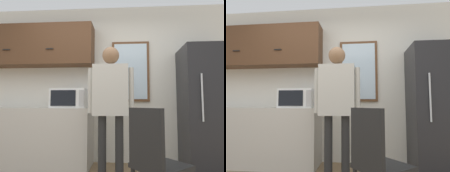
# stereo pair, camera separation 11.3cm
# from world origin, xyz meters

# --- Properties ---
(back_wall) EXTENTS (6.00, 0.06, 2.70)m
(back_wall) POSITION_xyz_m (0.00, 1.83, 1.35)
(back_wall) COLOR silver
(back_wall) RESTS_ON ground_plane
(counter) EXTENTS (2.07, 0.59, 0.92)m
(counter) POSITION_xyz_m (-1.17, 1.50, 0.46)
(counter) COLOR #BCB7AD
(counter) RESTS_ON ground_plane
(upper_cabinets) EXTENTS (2.07, 0.38, 0.69)m
(upper_cabinets) POSITION_xyz_m (-1.17, 1.62, 1.97)
(upper_cabinets) COLOR #51331E
(microwave) EXTENTS (0.54, 0.43, 0.30)m
(microwave) POSITION_xyz_m (-0.47, 1.50, 1.07)
(microwave) COLOR white
(microwave) RESTS_ON counter
(person) EXTENTS (0.63, 0.23, 1.76)m
(person) POSITION_xyz_m (0.21, 1.04, 1.08)
(person) COLOR black
(person) RESTS_ON ground_plane
(refrigerator) EXTENTS (0.77, 0.69, 1.84)m
(refrigerator) POSITION_xyz_m (1.65, 1.46, 0.92)
(refrigerator) COLOR #232326
(refrigerator) RESTS_ON ground_plane
(chair) EXTENTS (0.56, 0.56, 0.95)m
(chair) POSITION_xyz_m (0.66, 0.11, 0.52)
(chair) COLOR black
(chair) RESTS_ON ground_plane
(window) EXTENTS (0.64, 0.05, 1.04)m
(window) POSITION_xyz_m (0.50, 1.78, 1.54)
(window) COLOR brown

